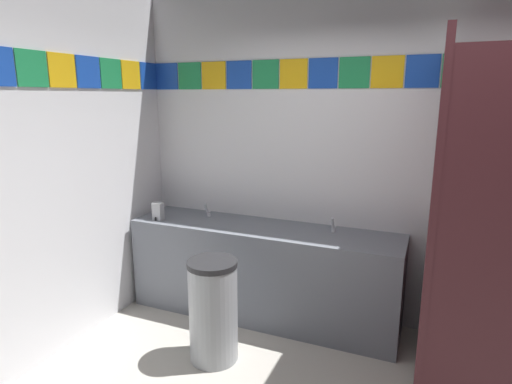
# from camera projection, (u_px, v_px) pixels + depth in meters

# --- Properties ---
(wall_back) EXTENTS (4.31, 0.09, 2.87)m
(wall_back) POSITION_uv_depth(u_px,v_px,m) (382.00, 158.00, 3.46)
(wall_back) COLOR silver
(wall_back) RESTS_ON ground_plane
(wall_side) EXTENTS (0.09, 3.30, 2.87)m
(wall_side) POSITION_uv_depth(u_px,v_px,m) (6.00, 173.00, 2.78)
(wall_side) COLOR silver
(wall_side) RESTS_ON ground_plane
(vanity_counter) EXTENTS (2.37, 0.57, 0.83)m
(vanity_counter) POSITION_uv_depth(u_px,v_px,m) (263.00, 271.00, 3.75)
(vanity_counter) COLOR slate
(vanity_counter) RESTS_ON ground_plane
(faucet_left) EXTENTS (0.04, 0.10, 0.14)m
(faucet_left) POSITION_uv_depth(u_px,v_px,m) (208.00, 212.00, 3.95)
(faucet_left) COLOR silver
(faucet_left) RESTS_ON vanity_counter
(faucet_right) EXTENTS (0.04, 0.10, 0.14)m
(faucet_right) POSITION_uv_depth(u_px,v_px,m) (333.00, 226.00, 3.50)
(faucet_right) COLOR silver
(faucet_right) RESTS_ON vanity_counter
(soap_dispenser) EXTENTS (0.09, 0.09, 0.16)m
(soap_dispenser) POSITION_uv_depth(u_px,v_px,m) (158.00, 211.00, 3.86)
(soap_dispenser) COLOR #B7BABF
(soap_dispenser) RESTS_ON vanity_counter
(stall_divider) EXTENTS (0.92, 1.51, 2.24)m
(stall_divider) POSITION_uv_depth(u_px,v_px,m) (461.00, 245.00, 2.37)
(stall_divider) COLOR #471E23
(stall_divider) RESTS_ON ground_plane
(toilet) EXTENTS (0.39, 0.49, 0.74)m
(toilet) POSITION_uv_depth(u_px,v_px,m) (506.00, 339.00, 2.91)
(toilet) COLOR white
(toilet) RESTS_ON ground_plane
(trash_bin) EXTENTS (0.37, 0.37, 0.78)m
(trash_bin) POSITION_uv_depth(u_px,v_px,m) (213.00, 310.00, 3.13)
(trash_bin) COLOR #999EA3
(trash_bin) RESTS_ON ground_plane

